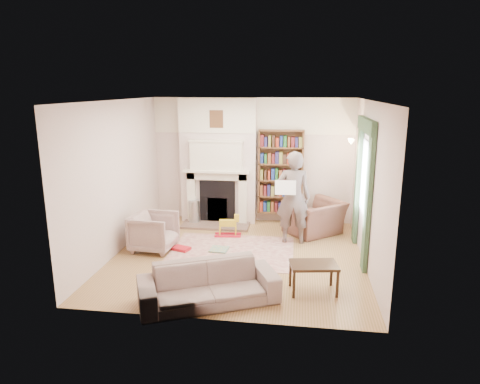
% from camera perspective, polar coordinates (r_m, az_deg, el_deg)
% --- Properties ---
extents(floor, '(4.50, 4.50, 0.00)m').
position_cam_1_polar(floor, '(7.96, -0.26, -8.50)').
color(floor, brown).
rests_on(floor, ground).
extents(ceiling, '(4.50, 4.50, 0.00)m').
position_cam_1_polar(ceiling, '(7.36, -0.28, 12.10)').
color(ceiling, white).
rests_on(ceiling, wall_back).
extents(wall_back, '(4.50, 0.00, 4.50)m').
position_cam_1_polar(wall_back, '(9.73, 1.68, 4.22)').
color(wall_back, silver).
rests_on(wall_back, floor).
extents(wall_front, '(4.50, 0.00, 4.50)m').
position_cam_1_polar(wall_front, '(5.40, -3.78, -3.70)').
color(wall_front, silver).
rests_on(wall_front, floor).
extents(wall_left, '(0.00, 4.50, 4.50)m').
position_cam_1_polar(wall_left, '(8.17, -16.09, 1.82)').
color(wall_left, silver).
rests_on(wall_left, floor).
extents(wall_right, '(0.00, 4.50, 4.50)m').
position_cam_1_polar(wall_right, '(7.55, 16.87, 0.82)').
color(wall_right, silver).
rests_on(wall_right, floor).
extents(fireplace, '(1.70, 0.58, 2.80)m').
position_cam_1_polar(fireplace, '(9.65, -2.90, 4.04)').
color(fireplace, silver).
rests_on(fireplace, floor).
extents(bookcase, '(1.00, 0.24, 1.85)m').
position_cam_1_polar(bookcase, '(9.59, 5.44, 2.65)').
color(bookcase, brown).
rests_on(bookcase, floor).
extents(window, '(0.02, 0.90, 1.30)m').
position_cam_1_polar(window, '(7.93, 16.38, 1.82)').
color(window, silver).
rests_on(window, wall_right).
extents(curtain_left, '(0.07, 0.32, 2.40)m').
position_cam_1_polar(curtain_left, '(7.30, 16.72, -1.22)').
color(curtain_left, '#2F462D').
rests_on(curtain_left, floor).
extents(curtain_right, '(0.07, 0.32, 2.40)m').
position_cam_1_polar(curtain_right, '(8.65, 15.41, 1.16)').
color(curtain_right, '#2F462D').
rests_on(curtain_right, floor).
extents(pelmet, '(0.09, 1.70, 0.24)m').
position_cam_1_polar(pelmet, '(7.79, 16.51, 8.53)').
color(pelmet, '#2F462D').
rests_on(pelmet, wall_right).
extents(wall_sconce, '(0.20, 0.24, 0.24)m').
position_cam_1_polar(wall_sconce, '(8.90, 14.30, 6.16)').
color(wall_sconce, gold).
rests_on(wall_sconce, wall_right).
extents(rug, '(2.33, 1.81, 0.01)m').
position_cam_1_polar(rug, '(8.16, -1.08, -7.87)').
color(rug, beige).
rests_on(rug, floor).
extents(armchair_reading, '(1.44, 1.42, 0.70)m').
position_cam_1_polar(armchair_reading, '(9.15, 9.91, -3.36)').
color(armchair_reading, '#4C3428').
rests_on(armchair_reading, floor).
extents(armchair_left, '(0.84, 0.82, 0.71)m').
position_cam_1_polar(armchair_left, '(8.29, -11.39, -5.23)').
color(armchair_left, '#BEAE9D').
rests_on(armchair_left, floor).
extents(sofa, '(2.11, 1.52, 0.58)m').
position_cam_1_polar(sofa, '(6.26, -4.23, -12.13)').
color(sofa, gray).
rests_on(sofa, floor).
extents(man_reading, '(0.69, 0.47, 1.84)m').
position_cam_1_polar(man_reading, '(8.41, 7.11, -0.76)').
color(man_reading, '#5F504C').
rests_on(man_reading, floor).
extents(newspaper, '(0.40, 0.13, 0.27)m').
position_cam_1_polar(newspaper, '(8.16, 6.08, 0.59)').
color(newspaper, white).
rests_on(newspaper, man_reading).
extents(coffee_table, '(0.76, 0.56, 0.45)m').
position_cam_1_polar(coffee_table, '(6.67, 9.74, -11.19)').
color(coffee_table, black).
rests_on(coffee_table, floor).
extents(paraffin_heater, '(0.30, 0.30, 0.55)m').
position_cam_1_polar(paraffin_heater, '(9.74, -6.14, -2.65)').
color(paraffin_heater, '#B0B2B8').
rests_on(paraffin_heater, floor).
extents(rocking_horse, '(0.57, 0.28, 0.48)m').
position_cam_1_polar(rocking_horse, '(8.86, -1.63, -4.48)').
color(rocking_horse, gold).
rests_on(rocking_horse, rug).
extents(board_game, '(0.36, 0.36, 0.03)m').
position_cam_1_polar(board_game, '(8.19, -2.81, -7.65)').
color(board_game, gold).
rests_on(board_game, rug).
extents(game_box_lid, '(0.38, 0.31, 0.05)m').
position_cam_1_polar(game_box_lid, '(8.27, -7.84, -7.48)').
color(game_box_lid, '#B0141E').
rests_on(game_box_lid, rug).
extents(comic_annuals, '(0.49, 0.53, 0.02)m').
position_cam_1_polar(comic_annuals, '(7.55, 0.69, -9.61)').
color(comic_annuals, red).
rests_on(comic_annuals, rug).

